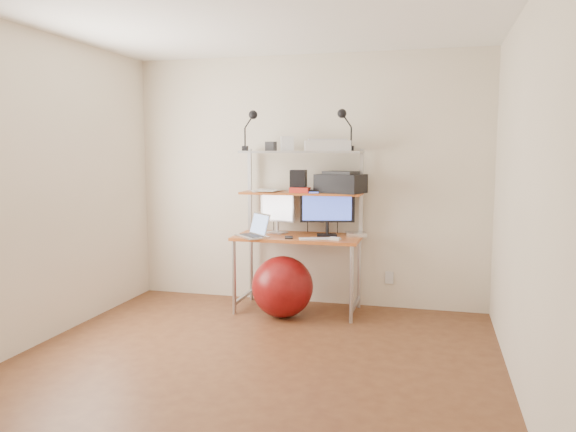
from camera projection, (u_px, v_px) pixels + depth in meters
name	position (u px, v px, depth m)	size (l,w,h in m)	color
room	(250.00, 194.00, 3.94)	(3.60, 3.60, 3.60)	brown
computer_desk	(300.00, 213.00, 5.42)	(1.20, 0.60, 1.57)	#C95927
wall_outlet	(389.00, 278.00, 5.56)	(0.08, 0.01, 0.12)	silver
monitor_silver	(278.00, 210.00, 5.54)	(0.38, 0.19, 0.44)	silver
monitor_black	(327.00, 209.00, 5.37)	(0.51, 0.19, 0.52)	black
laptop	(256.00, 232.00, 5.32)	(0.41, 0.41, 0.28)	silver
keyboard	(320.00, 239.00, 5.17)	(0.38, 0.11, 0.01)	silver
mouse	(335.00, 239.00, 5.13)	(0.09, 0.06, 0.03)	silver
mac_mini	(356.00, 234.00, 5.37)	(0.19, 0.19, 0.04)	silver
phone	(289.00, 237.00, 5.25)	(0.07, 0.14, 0.01)	black
printer	(341.00, 183.00, 5.37)	(0.50, 0.42, 0.21)	black
nas_cube	(298.00, 181.00, 5.43)	(0.15, 0.15, 0.22)	black
red_box	(300.00, 190.00, 5.38)	(0.18, 0.12, 0.05)	red
scanner	(327.00, 145.00, 5.34)	(0.49, 0.38, 0.11)	silver
box_white	(287.00, 144.00, 5.43)	(0.12, 0.10, 0.14)	silver
box_grey	(271.00, 146.00, 5.50)	(0.09, 0.09, 0.09)	#2A2A2C
clip_lamp_left	(251.00, 121.00, 5.40)	(0.15, 0.09, 0.39)	black
clip_lamp_right	(344.00, 120.00, 5.24)	(0.16, 0.09, 0.39)	black
exercise_ball	(282.00, 287.00, 5.24)	(0.58, 0.58, 0.58)	maroon
paper_stack	(266.00, 190.00, 5.56)	(0.36, 0.36, 0.02)	white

